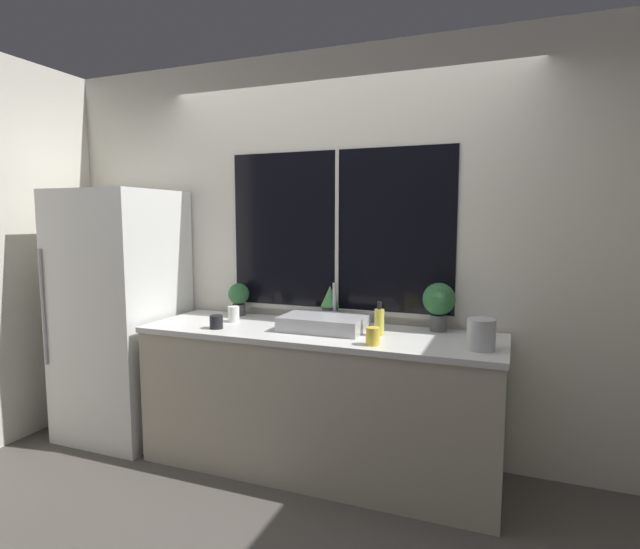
# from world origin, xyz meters

# --- Properties ---
(ground_plane) EXTENTS (14.00, 14.00, 0.00)m
(ground_plane) POSITION_xyz_m (0.00, 0.00, 0.00)
(ground_plane) COLOR #4C4742
(wall_back) EXTENTS (8.00, 0.09, 2.70)m
(wall_back) POSITION_xyz_m (0.00, 0.72, 1.35)
(wall_back) COLOR silver
(wall_back) RESTS_ON ground_plane
(wall_left) EXTENTS (0.06, 7.00, 2.70)m
(wall_left) POSITION_xyz_m (-2.19, 1.50, 1.35)
(wall_left) COLOR silver
(wall_left) RESTS_ON ground_plane
(counter) EXTENTS (2.24, 0.68, 0.89)m
(counter) POSITION_xyz_m (0.00, 0.33, 0.45)
(counter) COLOR #B2A893
(counter) RESTS_ON ground_plane
(refrigerator) EXTENTS (0.74, 0.74, 1.78)m
(refrigerator) POSITION_xyz_m (-1.54, 0.32, 0.89)
(refrigerator) COLOR silver
(refrigerator) RESTS_ON ground_plane
(sink) EXTENTS (0.51, 0.39, 0.27)m
(sink) POSITION_xyz_m (0.03, 0.35, 0.94)
(sink) COLOR #ADADB2
(sink) RESTS_ON counter
(potted_plant_left) EXTENTS (0.15, 0.15, 0.23)m
(potted_plant_left) POSITION_xyz_m (-0.71, 0.58, 1.03)
(potted_plant_left) COLOR #4C4C51
(potted_plant_left) RESTS_ON counter
(potted_plant_center) EXTENTS (0.12, 0.12, 0.25)m
(potted_plant_center) POSITION_xyz_m (-0.01, 0.58, 1.03)
(potted_plant_center) COLOR #4C4C51
(potted_plant_center) RESTS_ON counter
(potted_plant_right) EXTENTS (0.20, 0.20, 0.30)m
(potted_plant_right) POSITION_xyz_m (0.70, 0.58, 1.08)
(potted_plant_right) COLOR #4C4C51
(potted_plant_right) RESTS_ON counter
(soap_bottle) EXTENTS (0.06, 0.06, 0.20)m
(soap_bottle) POSITION_xyz_m (0.39, 0.33, 0.98)
(soap_bottle) COLOR #DBD14C
(soap_bottle) RESTS_ON counter
(mug_yellow) EXTENTS (0.08, 0.08, 0.10)m
(mug_yellow) POSITION_xyz_m (0.41, 0.10, 0.94)
(mug_yellow) COLOR gold
(mug_yellow) RESTS_ON counter
(mug_black) EXTENTS (0.08, 0.08, 0.08)m
(mug_black) POSITION_xyz_m (-0.62, 0.15, 0.94)
(mug_black) COLOR black
(mug_black) RESTS_ON counter
(mug_white) EXTENTS (0.08, 0.08, 0.10)m
(mug_white) POSITION_xyz_m (-0.62, 0.37, 0.95)
(mug_white) COLOR white
(mug_white) RESTS_ON counter
(kettle) EXTENTS (0.15, 0.15, 0.18)m
(kettle) POSITION_xyz_m (0.97, 0.22, 0.98)
(kettle) COLOR #B2B2B7
(kettle) RESTS_ON counter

